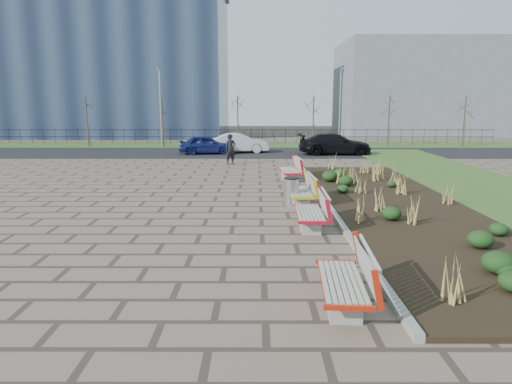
{
  "coord_description": "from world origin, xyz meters",
  "views": [
    {
      "loc": [
        1.53,
        -10.14,
        3.48
      ],
      "look_at": [
        1.5,
        3.0,
        0.9
      ],
      "focal_mm": 32.0,
      "sensor_mm": 36.0,
      "label": 1
    }
  ],
  "objects_px": {
    "bench_c": "(299,190)",
    "lamp_west": "(161,108)",
    "car_blue": "(207,145)",
    "bench_b": "(309,211)",
    "lamp_east": "(340,108)",
    "litter_bin": "(291,192)",
    "car_silver": "(239,143)",
    "pedestrian": "(231,149)",
    "bench_d": "(289,169)",
    "car_black": "(335,144)",
    "bench_a": "(342,278)"
  },
  "relations": [
    {
      "from": "bench_b",
      "to": "bench_c",
      "type": "xyz_separation_m",
      "value": [
        0.0,
        3.1,
        0.0
      ]
    },
    {
      "from": "car_blue",
      "to": "bench_a",
      "type": "bearing_deg",
      "value": -175.71
    },
    {
      "from": "bench_a",
      "to": "pedestrian",
      "type": "xyz_separation_m",
      "value": [
        -2.98,
        18.46,
        0.37
      ]
    },
    {
      "from": "car_blue",
      "to": "lamp_west",
      "type": "bearing_deg",
      "value": 32.74
    },
    {
      "from": "car_blue",
      "to": "pedestrian",
      "type": "bearing_deg",
      "value": -167.47
    },
    {
      "from": "bench_b",
      "to": "lamp_east",
      "type": "height_order",
      "value": "lamp_east"
    },
    {
      "from": "bench_b",
      "to": "lamp_east",
      "type": "bearing_deg",
      "value": 79.21
    },
    {
      "from": "bench_b",
      "to": "car_silver",
      "type": "height_order",
      "value": "car_silver"
    },
    {
      "from": "bench_c",
      "to": "litter_bin",
      "type": "relative_size",
      "value": 2.19
    },
    {
      "from": "bench_c",
      "to": "car_black",
      "type": "height_order",
      "value": "car_black"
    },
    {
      "from": "bench_d",
      "to": "car_silver",
      "type": "xyz_separation_m",
      "value": [
        -2.71,
        11.51,
        0.2
      ]
    },
    {
      "from": "bench_a",
      "to": "bench_c",
      "type": "relative_size",
      "value": 1.0
    },
    {
      "from": "litter_bin",
      "to": "pedestrian",
      "type": "height_order",
      "value": "pedestrian"
    },
    {
      "from": "pedestrian",
      "to": "lamp_west",
      "type": "bearing_deg",
      "value": 99.31
    },
    {
      "from": "car_silver",
      "to": "bench_c",
      "type": "bearing_deg",
      "value": -177.52
    },
    {
      "from": "litter_bin",
      "to": "lamp_west",
      "type": "bearing_deg",
      "value": 112.67
    },
    {
      "from": "pedestrian",
      "to": "lamp_west",
      "type": "xyz_separation_m",
      "value": [
        -6.02,
        10.23,
        2.17
      ]
    },
    {
      "from": "pedestrian",
      "to": "car_silver",
      "type": "bearing_deg",
      "value": 66.39
    },
    {
      "from": "lamp_west",
      "to": "bench_b",
      "type": "bearing_deg",
      "value": -69.19
    },
    {
      "from": "litter_bin",
      "to": "car_silver",
      "type": "height_order",
      "value": "car_silver"
    },
    {
      "from": "car_blue",
      "to": "car_silver",
      "type": "relative_size",
      "value": 0.91
    },
    {
      "from": "bench_c",
      "to": "pedestrian",
      "type": "bearing_deg",
      "value": 103.36
    },
    {
      "from": "pedestrian",
      "to": "car_blue",
      "type": "distance_m",
      "value": 5.76
    },
    {
      "from": "bench_c",
      "to": "bench_d",
      "type": "relative_size",
      "value": 1.0
    },
    {
      "from": "car_blue",
      "to": "bench_c",
      "type": "bearing_deg",
      "value": -170.01
    },
    {
      "from": "lamp_west",
      "to": "car_blue",
      "type": "bearing_deg",
      "value": -49.86
    },
    {
      "from": "car_silver",
      "to": "litter_bin",
      "type": "bearing_deg",
      "value": -178.63
    },
    {
      "from": "bench_a",
      "to": "bench_d",
      "type": "distance_m",
      "value": 13.17
    },
    {
      "from": "bench_d",
      "to": "car_silver",
      "type": "distance_m",
      "value": 11.83
    },
    {
      "from": "car_blue",
      "to": "car_black",
      "type": "xyz_separation_m",
      "value": [
        8.75,
        -0.31,
        0.07
      ]
    },
    {
      "from": "litter_bin",
      "to": "car_black",
      "type": "height_order",
      "value": "car_black"
    },
    {
      "from": "lamp_west",
      "to": "lamp_east",
      "type": "relative_size",
      "value": 1.0
    },
    {
      "from": "lamp_west",
      "to": "litter_bin",
      "type": "bearing_deg",
      "value": -67.33
    },
    {
      "from": "bench_d",
      "to": "car_blue",
      "type": "height_order",
      "value": "car_blue"
    },
    {
      "from": "bench_b",
      "to": "bench_d",
      "type": "xyz_separation_m",
      "value": [
        0.0,
        8.17,
        0.0
      ]
    },
    {
      "from": "car_black",
      "to": "lamp_east",
      "type": "bearing_deg",
      "value": -14.5
    },
    {
      "from": "bench_a",
      "to": "bench_d",
      "type": "xyz_separation_m",
      "value": [
        0.0,
        13.17,
        0.0
      ]
    },
    {
      "from": "bench_d",
      "to": "car_black",
      "type": "relative_size",
      "value": 0.43
    },
    {
      "from": "car_blue",
      "to": "car_black",
      "type": "bearing_deg",
      "value": -99.44
    },
    {
      "from": "bench_b",
      "to": "bench_d",
      "type": "distance_m",
      "value": 8.17
    },
    {
      "from": "bench_a",
      "to": "pedestrian",
      "type": "relative_size",
      "value": 1.21
    },
    {
      "from": "bench_c",
      "to": "lamp_west",
      "type": "height_order",
      "value": "lamp_west"
    },
    {
      "from": "car_silver",
      "to": "car_black",
      "type": "relative_size",
      "value": 0.84
    },
    {
      "from": "bench_a",
      "to": "car_blue",
      "type": "distance_m",
      "value": 24.37
    },
    {
      "from": "car_black",
      "to": "litter_bin",
      "type": "bearing_deg",
      "value": 163.92
    },
    {
      "from": "litter_bin",
      "to": "bench_b",
      "type": "bearing_deg",
      "value": -84.14
    },
    {
      "from": "bench_b",
      "to": "litter_bin",
      "type": "height_order",
      "value": "bench_b"
    },
    {
      "from": "pedestrian",
      "to": "lamp_east",
      "type": "height_order",
      "value": "lamp_east"
    },
    {
      "from": "car_blue",
      "to": "car_silver",
      "type": "bearing_deg",
      "value": -77.33
    },
    {
      "from": "bench_c",
      "to": "car_blue",
      "type": "distance_m",
      "value": 16.52
    }
  ]
}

